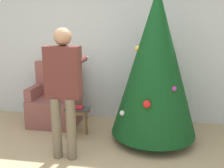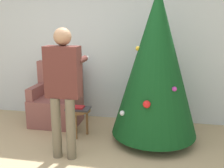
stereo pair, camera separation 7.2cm
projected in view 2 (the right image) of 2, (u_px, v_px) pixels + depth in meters
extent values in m
cube|color=silver|center=(96.00, 43.00, 4.55)|extent=(8.00, 0.06, 2.70)
cylinder|color=brown|center=(153.00, 136.00, 3.88)|extent=(0.10, 0.10, 0.12)
cone|color=#0F4219|center=(156.00, 63.00, 3.62)|extent=(1.22, 1.22, 2.06)
sphere|color=gold|center=(138.00, 48.00, 3.58)|extent=(0.07, 0.07, 0.07)
sphere|color=red|center=(147.00, 104.00, 3.32)|extent=(0.10, 0.10, 0.10)
sphere|color=white|center=(122.00, 113.00, 3.58)|extent=(0.07, 0.07, 0.07)
sphere|color=#B23399|center=(174.00, 89.00, 3.35)|extent=(0.06, 0.06, 0.06)
cube|color=brown|center=(56.00, 111.00, 4.44)|extent=(0.78, 0.62, 0.46)
cube|color=brown|center=(60.00, 78.00, 4.55)|extent=(0.78, 0.14, 0.59)
cube|color=brown|center=(37.00, 91.00, 4.42)|extent=(0.12, 0.56, 0.20)
cube|color=brown|center=(74.00, 93.00, 4.30)|extent=(0.12, 0.56, 0.20)
cylinder|color=#6B604C|center=(56.00, 128.00, 3.31)|extent=(0.12, 0.12, 0.80)
cylinder|color=#6B604C|center=(71.00, 129.00, 3.28)|extent=(0.12, 0.12, 0.80)
cube|color=#562823|center=(63.00, 72.00, 3.18)|extent=(0.43, 0.20, 0.63)
sphere|color=tan|center=(62.00, 37.00, 3.12)|extent=(0.22, 0.22, 0.22)
cylinder|color=#562823|center=(55.00, 59.00, 3.37)|extent=(0.08, 0.30, 0.08)
cylinder|color=#562823|center=(82.00, 60.00, 3.30)|extent=(0.08, 0.30, 0.08)
cube|color=white|center=(86.00, 58.00, 3.48)|extent=(0.04, 0.14, 0.04)
cylinder|color=brown|center=(78.00, 110.00, 3.94)|extent=(0.37, 0.37, 0.03)
cylinder|color=brown|center=(76.00, 127.00, 3.87)|extent=(0.04, 0.04, 0.39)
cylinder|color=brown|center=(87.00, 122.00, 4.03)|extent=(0.04, 0.04, 0.39)
cylinder|color=brown|center=(73.00, 121.00, 4.07)|extent=(0.04, 0.04, 0.39)
cube|color=#38383D|center=(78.00, 109.00, 3.93)|extent=(0.35, 0.24, 0.02)
cube|color=#B21E23|center=(78.00, 107.00, 3.93)|extent=(0.17, 0.14, 0.02)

